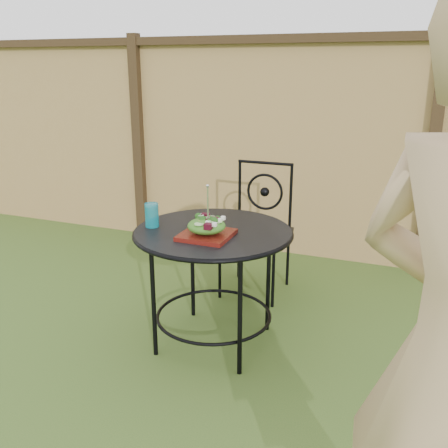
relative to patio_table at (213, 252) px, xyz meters
name	(u,v)px	position (x,y,z in m)	size (l,w,h in m)	color
ground	(150,383)	(-0.15, -0.52, -0.59)	(60.00, 60.00, 0.00)	#2B4C18
fence	(271,147)	(-0.15, 1.67, 0.36)	(8.00, 0.12, 1.90)	tan
patio_table	(213,252)	(0.00, 0.00, 0.00)	(0.92, 0.92, 0.72)	black
patio_chair	(258,225)	(0.01, 0.83, -0.08)	(0.46, 0.46, 0.95)	black
salad_plate	(207,235)	(0.01, -0.13, 0.15)	(0.27, 0.27, 0.02)	#410909
salad	(206,226)	(0.01, -0.13, 0.20)	(0.21, 0.21, 0.08)	#235614
fork	(208,203)	(0.02, -0.13, 0.33)	(0.01, 0.01, 0.18)	silver
drinking_glass	(152,215)	(-0.36, -0.07, 0.21)	(0.08, 0.08, 0.14)	#0B7787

